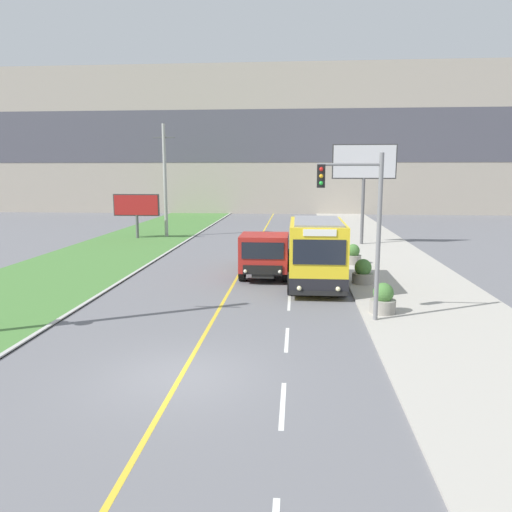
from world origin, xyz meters
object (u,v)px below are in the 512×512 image
Objects in this scene: traffic_light_mast at (361,216)px; planter_round_near at (383,300)px; billboard_large at (364,167)px; planter_round_third at (353,255)px; billboard_small at (136,207)px; car_distant at (309,228)px; city_bus at (317,254)px; utility_pole_far at (165,180)px; dump_truck at (265,254)px; planter_round_second at (363,273)px.

traffic_light_mast reaches higher than planter_round_near.
billboard_large is 6.32× the size of planter_round_third.
car_distant is at bearing 10.40° from billboard_small.
city_bus is 0.59× the size of utility_pole_far.
planter_round_near is (4.88, -6.70, -0.59)m from dump_truck.
billboard_small is 3.23× the size of planter_round_near.
planter_round_third is at bearing -40.09° from utility_pole_far.
car_distant is at bearing 99.61° from planter_round_third.
car_distant reaches higher than planter_round_third.
dump_truck is 0.73× the size of utility_pole_far.
traffic_light_mast is at bearing -138.07° from planter_round_near.
billboard_small is at bearing 127.96° from planter_round_near.
planter_round_third is (-1.54, -8.30, -5.14)m from billboard_large.
planter_round_second is at bearing 91.10° from planter_round_near.
city_bus is at bearing 103.75° from traffic_light_mast.
planter_round_second is (14.09, -17.05, -4.07)m from utility_pole_far.
billboard_large is at bearing -52.26° from car_distant.
dump_truck is 6.05m from planter_round_third.
car_distant reaches higher than planter_round_near.
traffic_light_mast reaches higher than car_distant.
planter_round_third is at bearing 84.71° from traffic_light_mast.
city_bus reaches higher than planter_round_near.
billboard_small is 26.51m from planter_round_near.
city_bus is 21.59m from utility_pole_far.
billboard_large reaches higher than planter_round_second.
billboard_small is at bearing -169.60° from car_distant.
traffic_light_mast is 1.60× the size of billboard_small.
city_bus is 1.27× the size of car_distant.
traffic_light_mast is (3.83, -7.64, 2.64)m from dump_truck.
utility_pole_far reaches higher than billboard_small.
traffic_light_mast is at bearing -97.52° from billboard_large.
billboard_large is at bearing 83.13° from planter_round_second.
car_distant is 7.95m from billboard_large.
billboard_large is 14.47m from planter_round_second.
traffic_light_mast reaches higher than planter_round_third.
utility_pole_far is at bearing 32.64° from billboard_small.
planter_round_near is at bearing -61.69° from city_bus.
planter_round_second is at bearing -96.87° from billboard_large.
billboard_large is (6.40, 11.85, 4.54)m from dump_truck.
utility_pole_far is (-9.30, 15.47, 3.49)m from dump_truck.
planter_round_near is (-1.52, -18.55, -5.14)m from billboard_large.
billboard_small reaches higher than planter_round_near.
car_distant is (0.11, 19.04, -0.92)m from city_bus.
billboard_small is at bearing 146.87° from planter_round_third.
dump_truck is 5.71× the size of planter_round_second.
planter_round_third is at bearing -33.13° from billboard_small.
dump_truck reaches higher than planter_round_near.
billboard_large is (3.77, -4.87, 5.04)m from car_distant.
billboard_small is 22.63m from planter_round_second.
traffic_light_mast reaches higher than city_bus.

